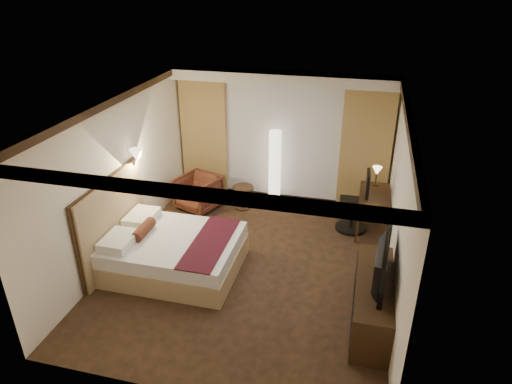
% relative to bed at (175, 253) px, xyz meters
% --- Properties ---
extents(floor, '(4.50, 5.50, 0.01)m').
position_rel_bed_xyz_m(floor, '(1.16, 0.45, -0.30)').
color(floor, black).
rests_on(floor, ground).
extents(ceiling, '(4.50, 5.50, 0.01)m').
position_rel_bed_xyz_m(ceiling, '(1.16, 0.45, 2.40)').
color(ceiling, white).
rests_on(ceiling, back_wall).
extents(back_wall, '(4.50, 0.02, 2.70)m').
position_rel_bed_xyz_m(back_wall, '(1.16, 3.20, 1.05)').
color(back_wall, white).
rests_on(back_wall, floor).
extents(left_wall, '(0.02, 5.50, 2.70)m').
position_rel_bed_xyz_m(left_wall, '(-1.09, 0.45, 1.05)').
color(left_wall, white).
rests_on(left_wall, floor).
extents(right_wall, '(0.02, 5.50, 2.70)m').
position_rel_bed_xyz_m(right_wall, '(3.41, 0.45, 1.05)').
color(right_wall, white).
rests_on(right_wall, floor).
extents(crown_molding, '(4.50, 5.50, 0.12)m').
position_rel_bed_xyz_m(crown_molding, '(1.16, 0.45, 2.34)').
color(crown_molding, black).
rests_on(crown_molding, ceiling).
extents(soffit, '(4.50, 0.50, 0.20)m').
position_rel_bed_xyz_m(soffit, '(1.16, 2.95, 2.30)').
color(soffit, white).
rests_on(soffit, ceiling).
extents(curtain_sheer, '(2.48, 0.04, 2.45)m').
position_rel_bed_xyz_m(curtain_sheer, '(1.16, 3.12, 0.95)').
color(curtain_sheer, silver).
rests_on(curtain_sheer, back_wall).
extents(curtain_left_drape, '(1.00, 0.14, 2.45)m').
position_rel_bed_xyz_m(curtain_left_drape, '(-0.54, 3.06, 0.95)').
color(curtain_left_drape, tan).
rests_on(curtain_left_drape, back_wall).
extents(curtain_right_drape, '(1.00, 0.14, 2.45)m').
position_rel_bed_xyz_m(curtain_right_drape, '(2.86, 3.06, 0.95)').
color(curtain_right_drape, tan).
rests_on(curtain_right_drape, back_wall).
extents(wall_sconce, '(0.24, 0.24, 0.24)m').
position_rel_bed_xyz_m(wall_sconce, '(-0.93, 0.81, 1.32)').
color(wall_sconce, white).
rests_on(wall_sconce, left_wall).
extents(bed, '(2.07, 1.61, 0.61)m').
position_rel_bed_xyz_m(bed, '(0.00, 0.00, 0.00)').
color(bed, white).
rests_on(bed, floor).
extents(headboard, '(0.12, 1.91, 1.50)m').
position_rel_bed_xyz_m(headboard, '(-1.04, 0.00, 0.45)').
color(headboard, '#A2845E').
rests_on(headboard, floor).
extents(armchair, '(0.97, 0.94, 0.78)m').
position_rel_bed_xyz_m(armchair, '(-0.38, 2.10, 0.09)').
color(armchair, '#4A2016').
rests_on(armchair, floor).
extents(side_table, '(0.44, 0.44, 0.48)m').
position_rel_bed_xyz_m(side_table, '(0.51, 2.33, -0.06)').
color(side_table, black).
rests_on(side_table, floor).
extents(floor_lamp, '(0.33, 0.33, 1.58)m').
position_rel_bed_xyz_m(floor_lamp, '(1.07, 2.80, 0.49)').
color(floor_lamp, white).
rests_on(floor_lamp, floor).
extents(desk, '(0.55, 1.14, 0.75)m').
position_rel_bed_xyz_m(desk, '(3.11, 2.06, 0.07)').
color(desk, black).
rests_on(desk, floor).
extents(desk_lamp, '(0.18, 0.18, 0.34)m').
position_rel_bed_xyz_m(desk_lamp, '(3.11, 2.49, 0.62)').
color(desk_lamp, '#FFD899').
rests_on(desk_lamp, desk).
extents(office_chair, '(0.60, 0.60, 1.20)m').
position_rel_bed_xyz_m(office_chair, '(2.73, 2.01, 0.30)').
color(office_chair, black).
rests_on(office_chair, floor).
extents(dresser, '(0.50, 1.78, 0.69)m').
position_rel_bed_xyz_m(dresser, '(3.16, -0.49, 0.04)').
color(dresser, black).
rests_on(dresser, floor).
extents(television, '(0.76, 1.23, 0.15)m').
position_rel_bed_xyz_m(television, '(3.13, -0.49, 0.73)').
color(television, black).
rests_on(television, dresser).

